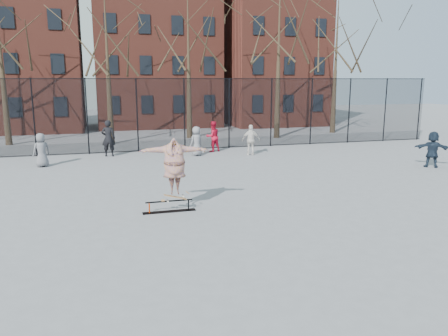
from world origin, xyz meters
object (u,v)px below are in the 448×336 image
object	(u,v)px
bystander_white	(251,140)
bystander_extra	(197,141)
skateboard	(175,198)
bystander_black	(108,138)
skater	(175,170)
bystander_navy	(432,149)
bystander_grey	(41,150)
skate_rail	(169,207)
bystander_red	(213,137)

from	to	relation	value
bystander_white	bystander_extra	world-z (taller)	bystander_white
skateboard	bystander_black	bearing A→B (deg)	99.06
bystander_black	bystander_extra	size ratio (longest dim) A/B	1.22
skater	bystander_navy	xyz separation A→B (m)	(12.32, 3.52, -0.46)
bystander_grey	bystander_black	bearing A→B (deg)	-169.72
bystander_navy	bystander_black	bearing A→B (deg)	10.33
skateboard	bystander_navy	world-z (taller)	bystander_navy
skate_rail	skateboard	distance (m)	0.32
bystander_white	bystander_grey	bearing A→B (deg)	16.24
skater	bystander_navy	distance (m)	12.82
bystander_white	bystander_extra	bearing A→B (deg)	2.75
skateboard	bystander_navy	xyz separation A→B (m)	(12.32, 3.52, 0.43)
skate_rail	bystander_grey	bearing A→B (deg)	117.94
skate_rail	bystander_red	distance (m)	11.30
skateboard	bystander_extra	distance (m)	9.80
bystander_grey	bystander_white	xyz separation A→B (m)	(10.20, 0.38, 0.03)
bystander_grey	bystander_red	bearing A→B (deg)	169.33
skate_rail	bystander_navy	xyz separation A→B (m)	(12.50, 3.52, 0.68)
skateboard	bystander_red	distance (m)	11.22
skateboard	bystander_red	size ratio (longest dim) A/B	0.45
skater	bystander_grey	bearing A→B (deg)	125.03
bystander_grey	skater	bearing A→B (deg)	94.74
skate_rail	bystander_grey	xyz separation A→B (m)	(-4.49, 8.46, 0.64)
skater	bystander_red	bearing A→B (deg)	75.83
bystander_black	bystander_navy	size ratio (longest dim) A/B	1.15
skater	bystander_white	xyz separation A→B (m)	(5.52, 8.84, -0.48)
bystander_navy	bystander_extra	bearing A→B (deg)	5.38
bystander_red	bystander_white	xyz separation A→B (m)	(1.64, -1.68, -0.03)
bystander_grey	bystander_extra	world-z (taller)	bystander_grey
bystander_white	bystander_navy	world-z (taller)	bystander_navy
bystander_red	bystander_extra	world-z (taller)	bystander_red
skater	bystander_black	distance (m)	10.66
skateboard	bystander_navy	distance (m)	12.82
skate_rail	bystander_extra	xyz separation A→B (m)	(2.91, 9.40, 0.63)
skateboard	bystander_extra	xyz separation A→B (m)	(2.72, 9.40, 0.37)
skate_rail	skater	xyz separation A→B (m)	(0.19, 0.00, 1.15)
bystander_grey	bystander_white	size ratio (longest dim) A/B	0.97
skater	bystander_black	size ratio (longest dim) A/B	1.10
skateboard	bystander_red	world-z (taller)	bystander_red
bystander_white	skate_rail	bearing A→B (deg)	71.24
skateboard	bystander_extra	world-z (taller)	bystander_extra
bystander_red	bystander_navy	bearing A→B (deg)	124.80
bystander_grey	bystander_black	distance (m)	3.64
bystander_black	bystander_extra	distance (m)	4.54
skater	bystander_extra	size ratio (longest dim) A/B	1.35
bystander_red	bystander_navy	distance (m)	10.96
skate_rail	bystander_extra	world-z (taller)	bystander_extra
bystander_navy	skater	bearing A→B (deg)	52.85
bystander_red	bystander_extra	xyz separation A→B (m)	(-1.16, -1.12, -0.06)
bystander_grey	bystander_navy	xyz separation A→B (m)	(16.99, -4.94, 0.05)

